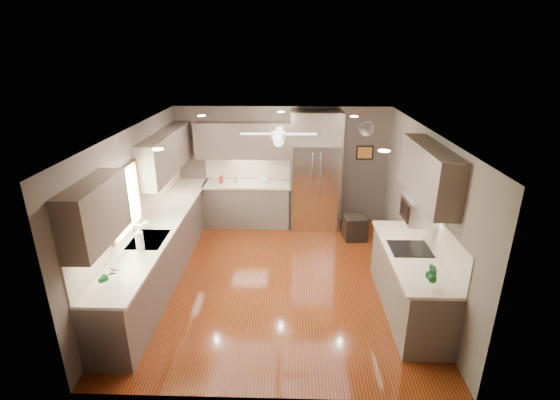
{
  "coord_description": "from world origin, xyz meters",
  "views": [
    {
      "loc": [
        0.21,
        -5.91,
        3.65
      ],
      "look_at": [
        0.02,
        0.6,
        1.17
      ],
      "focal_mm": 26.0,
      "sensor_mm": 36.0,
      "label": 1
    }
  ],
  "objects_px": {
    "soap_bottle": "(146,224)",
    "potted_plant_right": "(433,274)",
    "bowl": "(263,182)",
    "microwave": "(419,210)",
    "potted_plant_left": "(110,274)",
    "stool": "(355,227)",
    "canister_a": "(221,180)",
    "canister_b": "(236,180)",
    "refrigerator": "(315,173)",
    "paper_towel": "(140,241)"
  },
  "relations": [
    {
      "from": "microwave",
      "to": "paper_towel",
      "type": "xyz_separation_m",
      "value": [
        -3.95,
        -0.28,
        -0.4
      ]
    },
    {
      "from": "potted_plant_left",
      "to": "bowl",
      "type": "bearing_deg",
      "value": 68.6
    },
    {
      "from": "potted_plant_right",
      "to": "refrigerator",
      "type": "relative_size",
      "value": 0.12
    },
    {
      "from": "potted_plant_right",
      "to": "stool",
      "type": "bearing_deg",
      "value": 97.69
    },
    {
      "from": "bowl",
      "to": "paper_towel",
      "type": "relative_size",
      "value": 0.73
    },
    {
      "from": "microwave",
      "to": "stool",
      "type": "relative_size",
      "value": 1.11
    },
    {
      "from": "canister_b",
      "to": "soap_bottle",
      "type": "height_order",
      "value": "soap_bottle"
    },
    {
      "from": "canister_b",
      "to": "paper_towel",
      "type": "xyz_separation_m",
      "value": [
        -0.96,
        -3.02,
        0.07
      ]
    },
    {
      "from": "canister_b",
      "to": "soap_bottle",
      "type": "bearing_deg",
      "value": -115.59
    },
    {
      "from": "soap_bottle",
      "to": "microwave",
      "type": "distance_m",
      "value": 4.15
    },
    {
      "from": "refrigerator",
      "to": "paper_towel",
      "type": "bearing_deg",
      "value": -131.31
    },
    {
      "from": "potted_plant_right",
      "to": "soap_bottle",
      "type": "bearing_deg",
      "value": 159.63
    },
    {
      "from": "soap_bottle",
      "to": "paper_towel",
      "type": "bearing_deg",
      "value": -77.58
    },
    {
      "from": "potted_plant_left",
      "to": "refrigerator",
      "type": "height_order",
      "value": "refrigerator"
    },
    {
      "from": "canister_b",
      "to": "potted_plant_left",
      "type": "relative_size",
      "value": 0.38
    },
    {
      "from": "refrigerator",
      "to": "microwave",
      "type": "xyz_separation_m",
      "value": [
        1.33,
        -2.71,
        0.29
      ]
    },
    {
      "from": "soap_bottle",
      "to": "refrigerator",
      "type": "height_order",
      "value": "refrigerator"
    },
    {
      "from": "canister_a",
      "to": "paper_towel",
      "type": "relative_size",
      "value": 0.53
    },
    {
      "from": "canister_a",
      "to": "potted_plant_right",
      "type": "bearing_deg",
      "value": -50.04
    },
    {
      "from": "refrigerator",
      "to": "stool",
      "type": "bearing_deg",
      "value": -37.69
    },
    {
      "from": "stool",
      "to": "canister_a",
      "type": "bearing_deg",
      "value": 167.02
    },
    {
      "from": "potted_plant_right",
      "to": "refrigerator",
      "type": "bearing_deg",
      "value": 107.85
    },
    {
      "from": "canister_a",
      "to": "bowl",
      "type": "relative_size",
      "value": 0.73
    },
    {
      "from": "canister_b",
      "to": "canister_a",
      "type": "bearing_deg",
      "value": -179.57
    },
    {
      "from": "canister_b",
      "to": "potted_plant_right",
      "type": "xyz_separation_m",
      "value": [
        2.88,
        -3.81,
        0.08
      ]
    },
    {
      "from": "canister_b",
      "to": "soap_bottle",
      "type": "distance_m",
      "value": 2.58
    },
    {
      "from": "canister_b",
      "to": "stool",
      "type": "xyz_separation_m",
      "value": [
        2.46,
        -0.64,
        -0.77
      ]
    },
    {
      "from": "stool",
      "to": "canister_b",
      "type": "bearing_deg",
      "value": 165.41
    },
    {
      "from": "canister_a",
      "to": "potted_plant_left",
      "type": "relative_size",
      "value": 0.45
    },
    {
      "from": "bowl",
      "to": "canister_a",
      "type": "bearing_deg",
      "value": -178.41
    },
    {
      "from": "canister_a",
      "to": "soap_bottle",
      "type": "xyz_separation_m",
      "value": [
        -0.81,
        -2.32,
        0.01
      ]
    },
    {
      "from": "bowl",
      "to": "microwave",
      "type": "distance_m",
      "value": 3.7
    },
    {
      "from": "canister_b",
      "to": "potted_plant_right",
      "type": "bearing_deg",
      "value": -52.89
    },
    {
      "from": "refrigerator",
      "to": "stool",
      "type": "distance_m",
      "value": 1.38
    },
    {
      "from": "canister_a",
      "to": "potted_plant_right",
      "type": "xyz_separation_m",
      "value": [
        3.19,
        -3.81,
        0.07
      ]
    },
    {
      "from": "potted_plant_right",
      "to": "stool",
      "type": "xyz_separation_m",
      "value": [
        -0.43,
        3.17,
        -0.85
      ]
    },
    {
      "from": "bowl",
      "to": "microwave",
      "type": "bearing_deg",
      "value": -48.89
    },
    {
      "from": "potted_plant_left",
      "to": "stool",
      "type": "relative_size",
      "value": 0.67
    },
    {
      "from": "soap_bottle",
      "to": "stool",
      "type": "relative_size",
      "value": 0.38
    },
    {
      "from": "refrigerator",
      "to": "stool",
      "type": "relative_size",
      "value": 4.96
    },
    {
      "from": "potted_plant_left",
      "to": "bowl",
      "type": "distance_m",
      "value": 4.28
    },
    {
      "from": "soap_bottle",
      "to": "potted_plant_right",
      "type": "xyz_separation_m",
      "value": [
        4.0,
        -1.48,
        0.06
      ]
    },
    {
      "from": "soap_bottle",
      "to": "bowl",
      "type": "height_order",
      "value": "soap_bottle"
    },
    {
      "from": "potted_plant_left",
      "to": "bowl",
      "type": "relative_size",
      "value": 1.62
    },
    {
      "from": "refrigerator",
      "to": "potted_plant_right",
      "type": "bearing_deg",
      "value": -72.15
    },
    {
      "from": "canister_a",
      "to": "bowl",
      "type": "bearing_deg",
      "value": 1.59
    },
    {
      "from": "canister_a",
      "to": "refrigerator",
      "type": "relative_size",
      "value": 0.06
    },
    {
      "from": "potted_plant_left",
      "to": "refrigerator",
      "type": "bearing_deg",
      "value": 56.08
    },
    {
      "from": "paper_towel",
      "to": "canister_b",
      "type": "bearing_deg",
      "value": 72.33
    },
    {
      "from": "potted_plant_left",
      "to": "microwave",
      "type": "xyz_separation_m",
      "value": [
        3.97,
        1.22,
        0.37
      ]
    }
  ]
}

